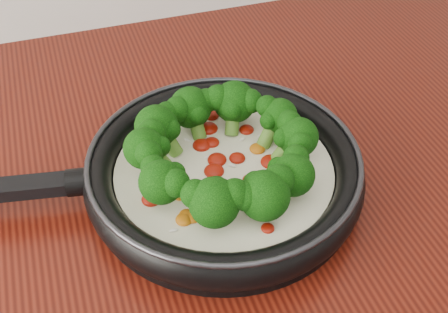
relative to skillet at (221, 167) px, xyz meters
name	(u,v)px	position (x,y,z in m)	size (l,w,h in m)	color
skillet	(221,167)	(0.00, 0.00, 0.00)	(0.51, 0.36, 0.09)	black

